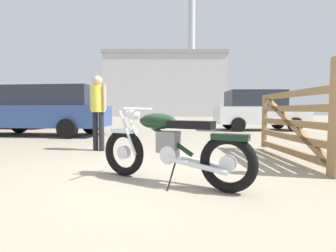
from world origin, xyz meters
The scene contains 8 objects.
ground_plane centered at (0.00, 0.00, 0.00)m, with size 80.00×80.00×0.00m, color gray.
vintage_motorcycle centered at (0.19, -0.06, 0.45)m, with size 1.86×1.12×0.94m.
timber_gate centered at (2.43, 1.07, 0.70)m, with size 0.18×2.54×1.60m.
bystander centered at (-1.36, 2.40, 1.02)m, with size 0.41×0.30×1.66m.
white_estate_far centered at (-7.59, 9.34, 0.92)m, with size 4.13×2.35×1.78m.
dark_sedan_left centered at (4.30, 7.98, 0.92)m, with size 3.91×1.85×1.78m.
pale_sedan_back centered at (-4.25, 5.73, 0.94)m, with size 4.88×2.40×1.74m.
industrial_building centered at (0.05, 37.68, 4.68)m, with size 17.55×14.21×20.53m.
Camera 1 is at (0.16, -3.04, 0.90)m, focal length 26.13 mm.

